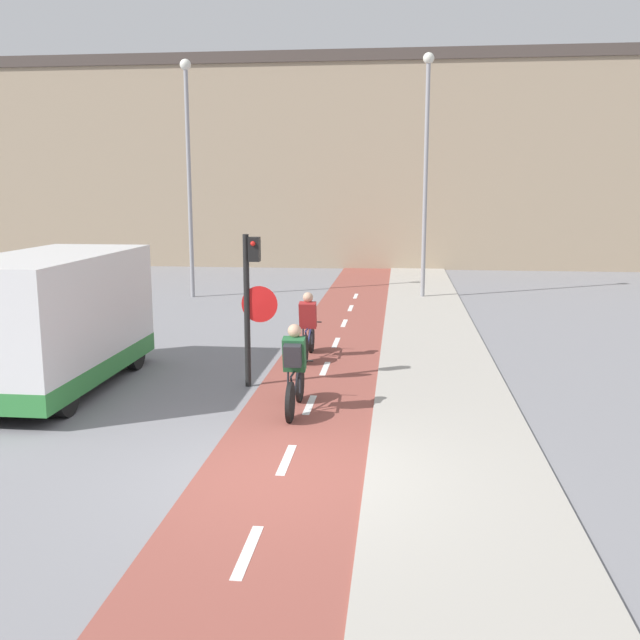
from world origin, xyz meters
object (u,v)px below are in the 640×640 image
cyclist_near (295,371)px  van (52,324)px  street_lamp_sidewalk (426,154)px  cyclist_far (308,329)px  traffic_light_pole (251,293)px  street_lamp_far (188,157)px

cyclist_near → van: van is taller
street_lamp_sidewalk → van: size_ratio=1.66×
cyclist_near → street_lamp_sidewalk: bearing=79.2°
cyclist_far → traffic_light_pole: bearing=-107.9°
cyclist_near → van: bearing=168.6°
street_lamp_sidewalk → van: (-7.04, -11.99, -3.52)m
cyclist_near → cyclist_far: 3.79m
street_lamp_sidewalk → cyclist_far: 10.37m
traffic_light_pole → cyclist_far: traffic_light_pole is taller
van → street_lamp_far: bearing=93.7°
cyclist_near → cyclist_far: bearing=94.0°
street_lamp_sidewalk → cyclist_far: street_lamp_sidewalk is taller
traffic_light_pole → street_lamp_far: street_lamp_far is taller
street_lamp_far → street_lamp_sidewalk: 7.80m
street_lamp_far → cyclist_near: bearing=-66.5°
cyclist_far → van: 5.21m
traffic_light_pole → cyclist_near: size_ratio=1.61×
traffic_light_pole → cyclist_far: (0.74, 2.31, -1.10)m
street_lamp_sidewalk → cyclist_far: bearing=-106.6°
cyclist_near → van: 4.70m
traffic_light_pole → van: 3.66m
street_lamp_sidewalk → street_lamp_far: bearing=-174.9°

